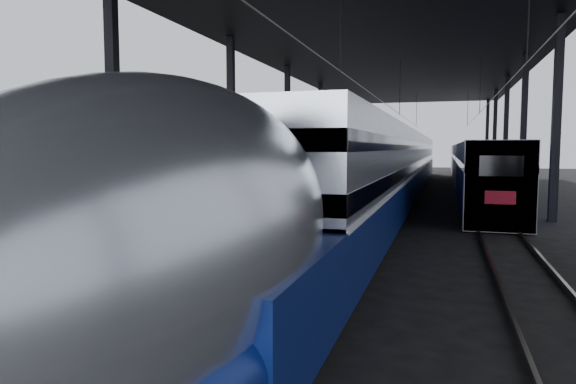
% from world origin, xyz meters
% --- Properties ---
extents(ground, '(160.00, 160.00, 0.00)m').
position_xyz_m(ground, '(0.00, 0.00, 0.00)').
color(ground, black).
rests_on(ground, ground).
extents(platform, '(6.00, 80.00, 1.00)m').
position_xyz_m(platform, '(-3.50, 20.00, 0.50)').
color(platform, '#4C4C4F').
rests_on(platform, ground).
extents(yellow_strip, '(0.30, 80.00, 0.01)m').
position_xyz_m(yellow_strip, '(-0.70, 20.00, 1.00)').
color(yellow_strip, gold).
rests_on(yellow_strip, platform).
extents(rails, '(6.52, 80.00, 0.16)m').
position_xyz_m(rails, '(4.50, 20.00, 0.08)').
color(rails, slate).
rests_on(rails, ground).
extents(canopy, '(18.00, 75.00, 9.47)m').
position_xyz_m(canopy, '(1.90, 20.00, 9.12)').
color(canopy, black).
rests_on(canopy, ground).
extents(tgv_train, '(2.95, 65.20, 4.23)m').
position_xyz_m(tgv_train, '(2.00, 23.00, 1.98)').
color(tgv_train, silver).
rests_on(tgv_train, ground).
extents(second_train, '(2.59, 56.05, 3.57)m').
position_xyz_m(second_train, '(7.00, 37.84, 1.81)').
color(second_train, navy).
rests_on(second_train, ground).
extents(child, '(0.31, 0.21, 0.83)m').
position_xyz_m(child, '(-0.90, -2.31, 1.41)').
color(child, '#53301B').
rests_on(child, platform).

